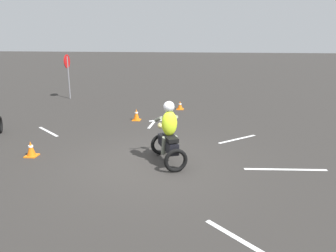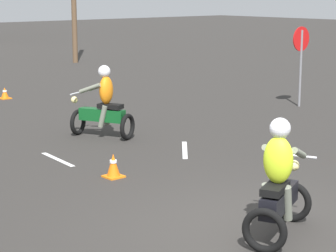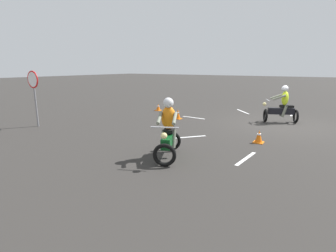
% 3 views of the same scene
% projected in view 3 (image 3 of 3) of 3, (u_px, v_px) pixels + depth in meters
% --- Properties ---
extents(ground_plane, '(120.00, 120.00, 0.00)m').
position_uv_depth(ground_plane, '(281.00, 124.00, 11.39)').
color(ground_plane, '#2D2B28').
extents(motorcycle_rider_foreground, '(1.53, 1.13, 1.66)m').
position_uv_depth(motorcycle_rider_foreground, '(282.00, 107.00, 11.63)').
color(motorcycle_rider_foreground, black).
rests_on(motorcycle_rider_foreground, ground).
extents(motorcycle_rider_background, '(1.14, 1.53, 1.66)m').
position_uv_depth(motorcycle_rider_background, '(168.00, 132.00, 7.12)').
color(motorcycle_rider_background, black).
rests_on(motorcycle_rider_background, ground).
extents(stop_sign, '(0.70, 0.08, 2.30)m').
position_uv_depth(stop_sign, '(34.00, 87.00, 10.67)').
color(stop_sign, slate).
rests_on(stop_sign, ground).
extents(traffic_cone_mid_left, '(0.32, 0.32, 0.47)m').
position_uv_depth(traffic_cone_mid_left, '(178.00, 114.00, 12.53)').
color(traffic_cone_mid_left, orange).
rests_on(traffic_cone_mid_left, ground).
extents(traffic_cone_far_right, '(0.32, 0.32, 0.37)m').
position_uv_depth(traffic_cone_far_right, '(158.00, 107.00, 14.95)').
color(traffic_cone_far_right, orange).
rests_on(traffic_cone_far_right, ground).
extents(traffic_cone_far_left, '(0.32, 0.32, 0.44)m').
position_uv_depth(traffic_cone_far_left, '(259.00, 137.00, 8.62)').
color(traffic_cone_far_left, orange).
rests_on(traffic_cone_far_left, ground).
extents(lane_stripe_e, '(1.24, 0.17, 0.01)m').
position_uv_depth(lane_stripe_e, '(194.00, 118.00, 12.90)').
color(lane_stripe_e, silver).
rests_on(lane_stripe_e, ground).
extents(lane_stripe_ne, '(1.08, 1.21, 0.01)m').
position_uv_depth(lane_stripe_ne, '(186.00, 137.00, 9.32)').
color(lane_stripe_ne, silver).
rests_on(lane_stripe_ne, ground).
extents(lane_stripe_n, '(0.22, 1.31, 0.01)m').
position_uv_depth(lane_stripe_n, '(246.00, 158.00, 7.17)').
color(lane_stripe_n, silver).
rests_on(lane_stripe_n, ground).
extents(lane_stripe_s, '(0.28, 2.05, 0.01)m').
position_uv_depth(lane_stripe_s, '(292.00, 113.00, 14.18)').
color(lane_stripe_s, silver).
rests_on(lane_stripe_s, ground).
extents(lane_stripe_se, '(1.09, 1.27, 0.01)m').
position_uv_depth(lane_stripe_se, '(243.00, 112.00, 14.62)').
color(lane_stripe_se, silver).
rests_on(lane_stripe_se, ground).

